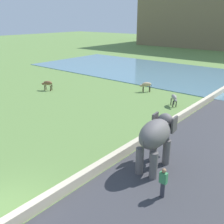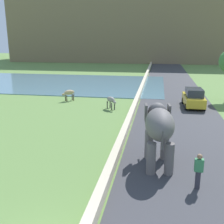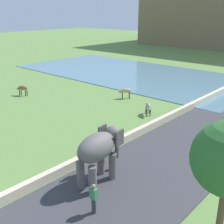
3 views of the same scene
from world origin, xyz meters
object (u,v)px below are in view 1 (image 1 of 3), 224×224
object	(u,v)px
cow_grey	(174,98)
cow_brown	(47,83)
person_beside_elephant	(163,182)
cow_tan	(146,85)
elephant	(156,136)

from	to	relation	value
cow_grey	cow_brown	bearing A→B (deg)	-163.39
person_beside_elephant	cow_brown	distance (m)	22.05
cow_tan	cow_brown	size ratio (longest dim) A/B	0.87
cow_grey	cow_tan	bearing A→B (deg)	151.70
elephant	cow_brown	world-z (taller)	elephant
elephant	person_beside_elephant	bearing A→B (deg)	-51.37
cow_tan	cow_grey	xyz separation A→B (m)	(4.90, -2.64, 0.00)
cow_grey	cow_brown	world-z (taller)	same
cow_tan	cow_grey	world-z (taller)	same
person_beside_elephant	cow_tan	xyz separation A→B (m)	(-10.90, 15.57, -0.04)
elephant	person_beside_elephant	world-z (taller)	elephant
cow_tan	cow_brown	world-z (taller)	same
person_beside_elephant	cow_tan	distance (m)	19.00
person_beside_elephant	cow_tan	bearing A→B (deg)	125.00
person_beside_elephant	cow_grey	bearing A→B (deg)	114.90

